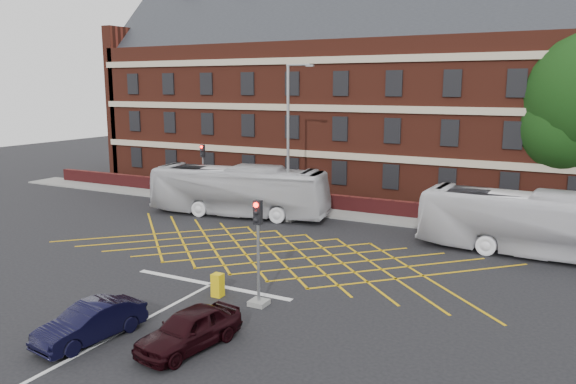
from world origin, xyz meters
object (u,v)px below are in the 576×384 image
at_px(bus_right, 540,224).
at_px(utility_cabinet, 218,285).
at_px(bus_left, 239,191).
at_px(street_lamp, 289,167).
at_px(car_navy, 91,322).
at_px(traffic_light_far, 203,178).
at_px(traffic_light_near, 258,263).
at_px(direction_signs, 188,183).
at_px(car_maroon, 189,329).

bearing_deg(bus_right, utility_cabinet, 139.78).
bearing_deg(bus_left, street_lamp, -93.99).
height_order(bus_right, utility_cabinet, bus_right).
relative_size(bus_right, car_navy, 3.08).
xyz_separation_m(traffic_light_far, utility_cabinet, (12.39, -16.04, -1.28)).
height_order(traffic_light_near, direction_signs, traffic_light_near).
xyz_separation_m(traffic_light_near, traffic_light_far, (-14.38, 16.07, 0.00)).
bearing_deg(street_lamp, utility_cabinet, -74.84).
relative_size(bus_left, bus_right, 1.01).
bearing_deg(car_navy, car_maroon, 26.04).
bearing_deg(traffic_light_near, traffic_light_far, 131.82).
bearing_deg(traffic_light_near, car_maroon, -91.91).
height_order(bus_right, car_maroon, bus_right).
height_order(car_navy, street_lamp, street_lamp).
xyz_separation_m(street_lamp, direction_signs, (-9.83, 2.19, -2.13)).
height_order(street_lamp, utility_cabinet, street_lamp).
height_order(car_navy, traffic_light_far, traffic_light_far).
bearing_deg(car_navy, traffic_light_far, 125.00).
bearing_deg(direction_signs, bus_right, -7.27).
bearing_deg(utility_cabinet, car_maroon, -66.77).
distance_m(traffic_light_far, street_lamp, 9.37).
xyz_separation_m(car_maroon, traffic_light_far, (-14.24, 20.35, 1.09)).
height_order(car_maroon, direction_signs, direction_signs).
distance_m(traffic_light_far, direction_signs, 1.24).
relative_size(bus_right, car_maroon, 3.06).
bearing_deg(utility_cabinet, car_navy, -105.80).
relative_size(traffic_light_near, traffic_light_far, 1.00).
relative_size(bus_left, car_maroon, 3.10).
distance_m(street_lamp, direction_signs, 10.29).
distance_m(traffic_light_near, street_lamp, 14.56).
relative_size(car_navy, traffic_light_near, 0.92).
bearing_deg(street_lamp, bus_right, -3.70).
height_order(traffic_light_near, utility_cabinet, traffic_light_near).
height_order(bus_right, car_navy, bus_right).
relative_size(bus_right, street_lamp, 1.21).
height_order(direction_signs, utility_cabinet, direction_signs).
xyz_separation_m(traffic_light_near, direction_signs, (-15.42, 15.52, -0.39)).
xyz_separation_m(bus_right, utility_cabinet, (-11.35, -12.33, -1.19)).
distance_m(car_navy, traffic_light_far, 24.06).
bearing_deg(direction_signs, traffic_light_near, -45.18).
bearing_deg(car_maroon, direction_signs, 137.27).
height_order(bus_right, direction_signs, bus_right).
bearing_deg(utility_cabinet, traffic_light_far, 127.67).
bearing_deg(street_lamp, car_maroon, -72.79).
relative_size(bus_right, utility_cabinet, 12.34).
bearing_deg(traffic_light_near, utility_cabinet, 179.18).
bearing_deg(car_maroon, bus_left, 127.37).
relative_size(bus_right, traffic_light_far, 2.82).
relative_size(bus_left, direction_signs, 5.54).
relative_size(bus_left, car_navy, 3.11).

